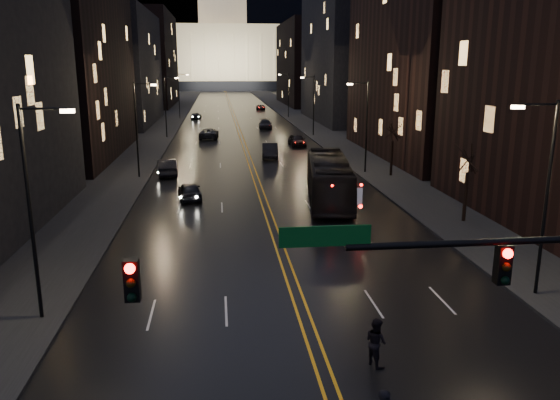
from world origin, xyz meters
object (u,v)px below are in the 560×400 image
object	(u,v)px
bus	(329,179)
oncoming_car_a	(190,191)
oncoming_car_b	(167,167)
receding_car_a	(270,151)
pedestrian_b	(376,342)

from	to	relation	value
bus	oncoming_car_a	distance (m)	11.08
oncoming_car_b	receding_car_a	xyz separation A→B (m)	(11.00, 9.33, 0.02)
bus	receding_car_a	xyz separation A→B (m)	(-2.56, 21.53, -0.95)
pedestrian_b	oncoming_car_a	bearing A→B (deg)	-8.94
receding_car_a	oncoming_car_a	bearing A→B (deg)	-108.29
bus	oncoming_car_b	xyz separation A→B (m)	(-13.56, 12.20, -0.97)
oncoming_car_a	pedestrian_b	world-z (taller)	pedestrian_b
pedestrian_b	receding_car_a	bearing A→B (deg)	-26.30
bus	receding_car_a	world-z (taller)	bus
bus	pedestrian_b	xyz separation A→B (m)	(-3.14, -24.02, -0.89)
oncoming_car_b	pedestrian_b	size ratio (longest dim) A/B	2.77
receding_car_a	pedestrian_b	size ratio (longest dim) A/B	2.85
receding_car_a	pedestrian_b	world-z (taller)	pedestrian_b
oncoming_car_a	oncoming_car_b	distance (m)	10.69
bus	pedestrian_b	distance (m)	24.24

